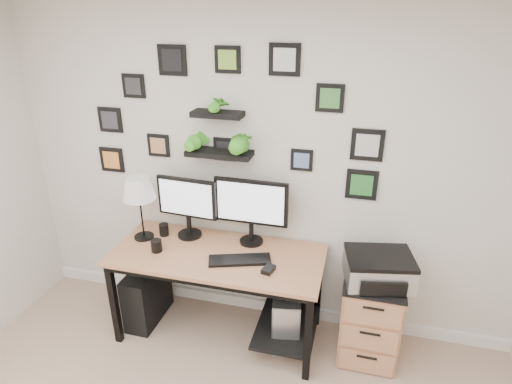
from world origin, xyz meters
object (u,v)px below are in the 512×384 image
(monitor_right, at_px, (251,207))
(printer, at_px, (379,269))
(monitor_left, at_px, (187,203))
(pc_tower_black, at_px, (147,294))
(desk, at_px, (224,265))
(file_cabinet, at_px, (370,315))
(table_lamp, at_px, (139,190))
(mug, at_px, (157,246))
(pc_tower_grey, at_px, (286,314))

(monitor_right, bearing_deg, printer, -9.34)
(monitor_left, height_order, pc_tower_black, monitor_left)
(desk, bearing_deg, monitor_right, 47.08)
(desk, relative_size, file_cabinet, 2.39)
(pc_tower_black, xyz_separation_m, file_cabinet, (1.81, 0.08, 0.09))
(monitor_right, distance_m, table_lamp, 0.87)
(monitor_left, xyz_separation_m, printer, (1.48, -0.14, -0.27))
(table_lamp, bearing_deg, mug, -40.19)
(monitor_left, bearing_deg, printer, -5.20)
(desk, relative_size, monitor_right, 2.79)
(monitor_right, distance_m, printer, 1.03)
(mug, relative_size, pc_tower_grey, 0.19)
(monitor_right, xyz_separation_m, table_lamp, (-0.86, -0.14, 0.10))
(desk, relative_size, mug, 16.95)
(file_cabinet, xyz_separation_m, printer, (0.01, -0.04, 0.44))
(mug, height_order, file_cabinet, mug)
(desk, distance_m, mug, 0.53)
(pc_tower_black, distance_m, pc_tower_grey, 1.18)
(desk, distance_m, monitor_left, 0.56)
(table_lamp, bearing_deg, pc_tower_grey, -0.80)
(pc_tower_black, bearing_deg, printer, 2.48)
(table_lamp, relative_size, pc_tower_black, 1.08)
(mug, height_order, pc_tower_grey, mug)
(monitor_right, height_order, mug, monitor_right)
(pc_tower_grey, bearing_deg, file_cabinet, 2.59)
(monitor_right, height_order, pc_tower_black, monitor_right)
(table_lamp, relative_size, pc_tower_grey, 1.04)
(pc_tower_black, distance_m, file_cabinet, 1.81)
(mug, relative_size, pc_tower_black, 0.20)
(printer, bearing_deg, file_cabinet, 112.71)
(desk, bearing_deg, table_lamp, 176.15)
(file_cabinet, bearing_deg, monitor_left, 176.11)
(desk, xyz_separation_m, monitor_left, (-0.34, 0.16, 0.42))
(file_cabinet, bearing_deg, pc_tower_black, -177.43)
(desk, height_order, pc_tower_black, desk)
(monitor_left, xyz_separation_m, pc_tower_grey, (0.84, -0.13, -0.81))
(table_lamp, height_order, printer, table_lamp)
(monitor_right, bearing_deg, pc_tower_black, -166.44)
(monitor_left, relative_size, printer, 0.97)
(monitor_left, height_order, mug, monitor_left)
(mug, bearing_deg, printer, 4.96)
(desk, xyz_separation_m, table_lamp, (-0.69, 0.05, 0.54))
(monitor_right, distance_m, file_cabinet, 1.21)
(table_lamp, bearing_deg, desk, -3.85)
(table_lamp, xyz_separation_m, printer, (1.83, -0.02, -0.39))
(monitor_left, distance_m, pc_tower_black, 0.89)
(monitor_left, height_order, table_lamp, table_lamp)
(monitor_left, xyz_separation_m, file_cabinet, (1.47, -0.10, -0.71))
(pc_tower_grey, height_order, file_cabinet, file_cabinet)
(file_cabinet, relative_size, printer, 1.30)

